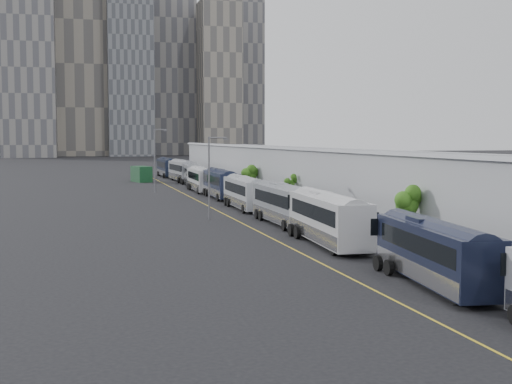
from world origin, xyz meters
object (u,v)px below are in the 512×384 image
object	(u,v)px
bus_5	(221,186)
suv	(140,175)
bus_8	(182,172)
bus_6	(201,181)
bus_7	(193,176)
bus_3	(283,207)
bus_2	(328,223)
bus_4	(245,195)
shipping_container	(141,174)
street_lamp_near	(211,172)
street_lamp_far	(156,156)
bus_1	(434,258)
bus_9	(167,169)

from	to	relation	value
bus_5	suv	size ratio (longest dim) A/B	2.43
bus_8	bus_6	bearing A→B (deg)	-94.59
bus_8	bus_7	bearing A→B (deg)	-92.56
suv	bus_7	bearing A→B (deg)	-76.22
bus_3	bus_5	size ratio (longest dim) A/B	0.98
bus_2	suv	size ratio (longest dim) A/B	2.49
bus_4	shipping_container	world-z (taller)	bus_4
street_lamp_near	street_lamp_far	distance (m)	37.94
bus_6	street_lamp_near	bearing A→B (deg)	-97.31
shipping_container	bus_2	bearing A→B (deg)	-99.01
street_lamp_far	suv	bearing A→B (deg)	88.66
bus_4	bus_6	xyz separation A→B (m)	(-0.25, 27.76, -0.01)
bus_8	street_lamp_far	xyz separation A→B (m)	(-7.78, -25.69, 3.77)
bus_1	bus_7	distance (m)	85.33
bus_5	bus_6	xyz separation A→B (m)	(-0.49, 12.44, -0.08)
bus_8	street_lamp_near	distance (m)	64.01
shipping_container	street_lamp_far	bearing A→B (deg)	-104.01
bus_7	shipping_container	bearing A→B (deg)	125.84
bus_4	bus_8	bearing A→B (deg)	90.11
bus_8	bus_9	xyz separation A→B (m)	(-0.75, 16.13, -0.02)
shipping_container	bus_1	bearing A→B (deg)	-99.47
bus_4	bus_5	bearing A→B (deg)	89.97
bus_3	suv	world-z (taller)	bus_3
bus_6	bus_8	distance (m)	26.42
bus_7	shipping_container	xyz separation A→B (m)	(-7.61, 12.88, -0.14)
street_lamp_far	bus_1	bearing A→B (deg)	-84.21
bus_5	shipping_container	world-z (taller)	bus_5
bus_5	street_lamp_far	distance (m)	15.53
bus_2	bus_7	distance (m)	69.57
bus_9	street_lamp_near	xyz separation A→B (m)	(-5.74, -79.74, 3.16)
bus_5	bus_9	world-z (taller)	bus_9
bus_1	bus_2	xyz separation A→B (m)	(-0.49, 15.77, 0.14)
bus_2	bus_3	bearing A→B (deg)	91.63
street_lamp_near	bus_7	bearing A→B (deg)	82.73
bus_7	bus_5	bearing A→B (deg)	-85.76
bus_1	bus_3	size ratio (longest dim) A/B	0.96
bus_4	bus_9	xyz separation A→B (m)	(-0.04, 70.30, 0.09)
bus_5	bus_4	bearing A→B (deg)	-90.34
street_lamp_far	bus_7	bearing A→B (deg)	58.93
bus_4	bus_8	size ratio (longest dim) A/B	0.93
bus_6	bus_8	world-z (taller)	bus_8
suv	bus_4	bearing A→B (deg)	-86.32
bus_1	bus_5	xyz separation A→B (m)	(-0.04, 59.28, 0.11)
bus_3	bus_5	world-z (taller)	bus_5
bus_9	street_lamp_near	size ratio (longest dim) A/B	1.64
street_lamp_near	bus_5	bearing A→B (deg)	76.34
street_lamp_near	street_lamp_far	world-z (taller)	street_lamp_far
street_lamp_near	bus_1	bearing A→B (deg)	-80.05
bus_2	bus_5	bearing A→B (deg)	92.53
bus_5	bus_7	distance (m)	26.05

